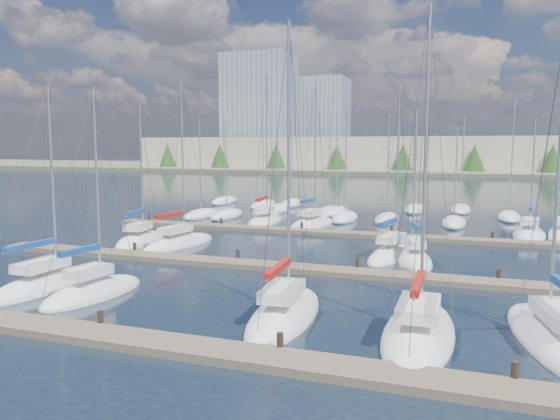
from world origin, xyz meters
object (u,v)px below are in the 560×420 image
(sailboat_d, at_px, (285,314))
(sailboat_f, at_px, (555,340))
(sailboat_l, at_px, (413,259))
(sailboat_b, at_px, (48,285))
(sailboat_i, at_px, (179,244))
(sailboat_k, at_px, (393,254))
(sailboat_e, at_px, (419,333))
(sailboat_h, at_px, (140,240))
(sailboat_n, at_px, (265,221))
(sailboat_q, at_px, (529,234))
(sailboat_c, at_px, (93,292))
(sailboat_o, at_px, (312,224))

(sailboat_d, bearing_deg, sailboat_f, -1.95)
(sailboat_l, distance_m, sailboat_b, 22.57)
(sailboat_i, height_order, sailboat_k, sailboat_i)
(sailboat_l, xyz_separation_m, sailboat_e, (1.78, -14.66, 0.00))
(sailboat_d, bearing_deg, sailboat_l, 69.04)
(sailboat_h, distance_m, sailboat_l, 21.21)
(sailboat_f, height_order, sailboat_n, sailboat_n)
(sailboat_l, height_order, sailboat_q, sailboat_q)
(sailboat_h, xyz_separation_m, sailboat_l, (21.21, 0.15, -0.00))
(sailboat_d, relative_size, sailboat_h, 1.20)
(sailboat_i, xyz_separation_m, sailboat_q, (25.77, 14.09, -0.02))
(sailboat_d, bearing_deg, sailboat_e, -9.44)
(sailboat_l, bearing_deg, sailboat_c, -150.25)
(sailboat_l, xyz_separation_m, sailboat_q, (8.17, 13.73, -0.01))
(sailboat_q, relative_size, sailboat_o, 0.74)
(sailboat_n, bearing_deg, sailboat_i, -102.87)
(sailboat_h, relative_size, sailboat_c, 1.02)
(sailboat_k, bearing_deg, sailboat_n, 149.37)
(sailboat_l, bearing_deg, sailboat_e, -97.27)
(sailboat_i, relative_size, sailboat_e, 0.95)
(sailboat_f, bearing_deg, sailboat_l, 105.18)
(sailboat_d, distance_m, sailboat_k, 15.68)
(sailboat_l, relative_size, sailboat_q, 0.99)
(sailboat_h, bearing_deg, sailboat_n, 61.74)
(sailboat_d, height_order, sailboat_c, sailboat_d)
(sailboat_d, bearing_deg, sailboat_o, 99.30)
(sailboat_c, distance_m, sailboat_q, 35.95)
(sailboat_c, xyz_separation_m, sailboat_b, (-3.41, 0.50, -0.01))
(sailboat_k, height_order, sailboat_q, sailboat_k)
(sailboat_c, relative_size, sailboat_e, 0.81)
(sailboat_c, distance_m, sailboat_l, 20.29)
(sailboat_h, height_order, sailboat_n, sailboat_n)
(sailboat_l, relative_size, sailboat_o, 0.74)
(sailboat_d, xyz_separation_m, sailboat_f, (11.03, 0.52, -0.01))
(sailboat_l, bearing_deg, sailboat_q, 45.05)
(sailboat_k, relative_size, sailboat_o, 0.86)
(sailboat_k, relative_size, sailboat_f, 0.94)
(sailboat_d, height_order, sailboat_f, sailboat_d)
(sailboat_k, bearing_deg, sailboat_c, -120.30)
(sailboat_k, height_order, sailboat_b, sailboat_k)
(sailboat_f, bearing_deg, sailboat_h, 142.75)
(sailboat_c, height_order, sailboat_b, sailboat_b)
(sailboat_e, bearing_deg, sailboat_i, 142.48)
(sailboat_e, bearing_deg, sailboat_h, 146.65)
(sailboat_c, bearing_deg, sailboat_e, 3.62)
(sailboat_d, height_order, sailboat_e, sailboat_e)
(sailboat_d, xyz_separation_m, sailboat_c, (-10.47, 0.08, -0.00))
(sailboat_c, xyz_separation_m, sailboat_l, (14.61, 14.09, -0.00))
(sailboat_e, xyz_separation_m, sailboat_b, (-19.81, 1.07, -0.01))
(sailboat_h, relative_size, sailboat_n, 0.74)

